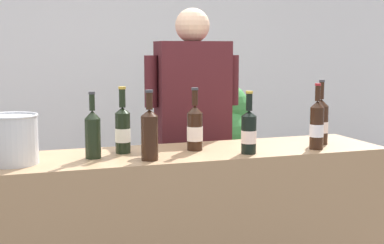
% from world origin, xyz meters
% --- Properties ---
extents(wall_back, '(8.00, 0.10, 2.80)m').
position_xyz_m(wall_back, '(0.00, 2.60, 1.40)').
color(wall_back, white).
rests_on(wall_back, ground_plane).
extents(counter, '(2.32, 0.52, 0.93)m').
position_xyz_m(counter, '(0.00, 0.00, 0.47)').
color(counter, '#9E7A56').
rests_on(counter, ground_plane).
extents(wine_bottle_0, '(0.08, 0.08, 0.35)m').
position_xyz_m(wine_bottle_0, '(0.88, -0.02, 1.06)').
color(wine_bottle_0, black).
rests_on(wine_bottle_0, counter).
extents(wine_bottle_1, '(0.08, 0.08, 0.31)m').
position_xyz_m(wine_bottle_1, '(0.40, -0.15, 1.04)').
color(wine_bottle_1, black).
rests_on(wine_bottle_1, counter).
extents(wine_bottle_2, '(0.08, 0.08, 0.33)m').
position_xyz_m(wine_bottle_2, '(-0.11, -0.15, 1.06)').
color(wine_bottle_2, black).
rests_on(wine_bottle_2, counter).
extents(wine_bottle_3, '(0.07, 0.07, 0.32)m').
position_xyz_m(wine_bottle_3, '(-0.36, -0.02, 1.06)').
color(wine_bottle_3, black).
rests_on(wine_bottle_3, counter).
extents(wine_bottle_4, '(0.07, 0.07, 0.34)m').
position_xyz_m(wine_bottle_4, '(0.78, -0.15, 1.06)').
color(wine_bottle_4, black).
rests_on(wine_bottle_4, counter).
extents(wine_bottle_6, '(0.08, 0.08, 0.32)m').
position_xyz_m(wine_bottle_6, '(0.17, 0.02, 1.05)').
color(wine_bottle_6, black).
rests_on(wine_bottle_6, counter).
extents(wine_bottle_7, '(0.08, 0.08, 0.33)m').
position_xyz_m(wine_bottle_7, '(-0.19, 0.07, 1.05)').
color(wine_bottle_7, black).
rests_on(wine_bottle_7, counter).
extents(wine_glass, '(0.08, 0.08, 0.19)m').
position_xyz_m(wine_glass, '(-0.08, -0.03, 1.06)').
color(wine_glass, silver).
rests_on(wine_glass, counter).
extents(ice_bucket, '(0.24, 0.24, 0.23)m').
position_xyz_m(ice_bucket, '(-0.72, -0.03, 1.05)').
color(ice_bucket, silver).
rests_on(ice_bucket, counter).
extents(person_server, '(0.59, 0.26, 1.69)m').
position_xyz_m(person_server, '(0.34, 0.56, 0.83)').
color(person_server, black).
rests_on(person_server, ground_plane).
extents(potted_shrub, '(0.57, 0.59, 1.20)m').
position_xyz_m(potted_shrub, '(0.80, 1.18, 0.76)').
color(potted_shrub, brown).
rests_on(potted_shrub, ground_plane).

